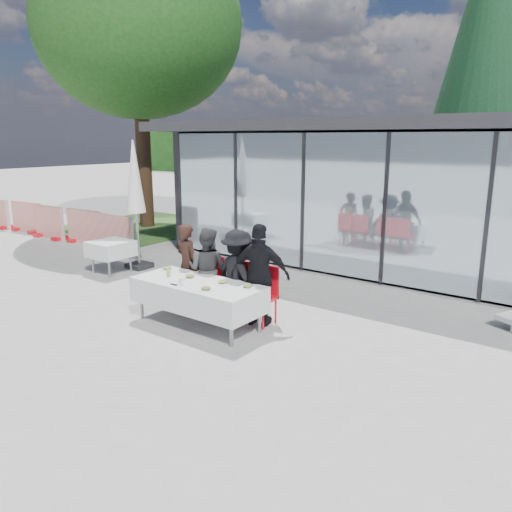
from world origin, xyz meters
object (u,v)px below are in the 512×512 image
(plate_b, at_px, (190,277))
(plate_extra, at_px, (206,289))
(construction_barriers, at_px, (24,219))
(diner_chair_a, at_px, (192,276))
(juice_bottle, at_px, (168,272))
(market_umbrella, at_px, (135,185))
(plate_d, at_px, (248,287))
(dining_table, at_px, (198,294))
(spare_table_left, at_px, (111,249))
(diner_chair_d, at_px, (264,292))
(plate_c, at_px, (223,282))
(diner_chair_c, at_px, (242,287))
(diner_b, at_px, (207,270))
(folded_eyeglasses, at_px, (174,284))
(plate_a, at_px, (167,269))
(diner_a, at_px, (188,265))
(diner_c, at_px, (238,275))
(diner_d, at_px, (260,275))
(conifer_tree, at_px, (485,46))
(diner_chair_b, at_px, (212,280))
(deciduous_tree, at_px, (137,28))

(plate_b, xyz_separation_m, plate_extra, (0.68, -0.35, 0.00))
(construction_barriers, bearing_deg, diner_chair_a, -11.82)
(juice_bottle, bearing_deg, market_umbrella, 147.73)
(plate_d, bearing_deg, dining_table, -166.09)
(plate_d, xyz_separation_m, spare_table_left, (-4.77, 1.04, -0.22))
(diner_chair_d, relative_size, plate_c, 3.63)
(plate_d, relative_size, market_umbrella, 0.09)
(diner_chair_c, xyz_separation_m, plate_c, (0.08, -0.59, 0.24))
(spare_table_left, bearing_deg, construction_barriers, 167.05)
(diner_chair_a, distance_m, diner_b, 0.54)
(plate_c, distance_m, folded_eyeglasses, 0.78)
(diner_chair_a, xyz_separation_m, plate_b, (0.60, -0.67, 0.24))
(plate_a, xyz_separation_m, plate_b, (0.70, -0.15, 0.00))
(diner_a, height_order, diner_c, diner_c)
(diner_d, distance_m, juice_bottle, 1.58)
(diner_d, xyz_separation_m, juice_bottle, (-1.43, -0.68, -0.03))
(dining_table, height_order, conifer_tree, conifer_tree)
(diner_a, xyz_separation_m, plate_a, (-0.10, -0.41, 0.00))
(diner_a, distance_m, diner_c, 1.19)
(diner_b, distance_m, juice_bottle, 0.73)
(market_umbrella, xyz_separation_m, construction_barriers, (-6.66, 0.84, -1.54))
(diner_b, bearing_deg, plate_c, 132.82)
(plate_extra, bearing_deg, diner_chair_c, 95.30)
(dining_table, height_order, plate_c, plate_c)
(dining_table, xyz_separation_m, market_umbrella, (-3.71, 1.90, 1.44))
(spare_table_left, bearing_deg, market_umbrella, 73.71)
(diner_chair_b, bearing_deg, conifer_tree, 83.56)
(dining_table, bearing_deg, deciduous_tree, 143.50)
(diner_c, xyz_separation_m, plate_c, (0.08, -0.48, -0.01))
(plate_a, bearing_deg, diner_chair_b, 41.90)
(juice_bottle, distance_m, market_umbrella, 3.82)
(plate_extra, distance_m, market_umbrella, 4.83)
(plate_d, xyz_separation_m, folded_eyeglasses, (-1.05, -0.57, -0.02))
(plate_d, height_order, spare_table_left, plate_d)
(diner_chair_c, bearing_deg, plate_d, -45.11)
(diner_c, height_order, deciduous_tree, deciduous_tree)
(construction_barriers, bearing_deg, plate_a, -14.94)
(construction_barriers, bearing_deg, plate_d, -12.67)
(dining_table, height_order, diner_chair_c, diner_chair_c)
(plate_c, bearing_deg, diner_chair_a, 154.82)
(dining_table, distance_m, folded_eyeglasses, 0.45)
(diner_chair_b, bearing_deg, plate_c, -37.37)
(diner_chair_a, xyz_separation_m, diner_d, (1.65, -0.11, 0.32))
(plate_b, distance_m, construction_barriers, 10.48)
(diner_chair_c, bearing_deg, spare_table_left, 173.20)
(diner_chair_d, relative_size, plate_b, 3.63)
(dining_table, relative_size, plate_c, 8.41)
(diner_chair_b, bearing_deg, market_umbrella, 160.98)
(diner_chair_c, xyz_separation_m, conifer_tree, (0.67, 12.16, 5.45))
(diner_a, distance_m, diner_chair_c, 1.21)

